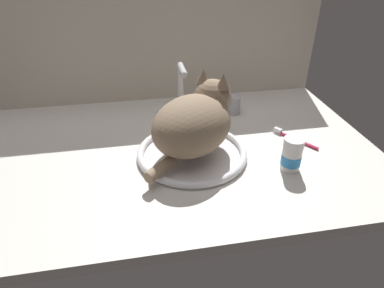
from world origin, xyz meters
TOP-DOWN VIEW (x-y plane):
  - countertop at (0.00, 0.00)cm, footprint 123.00×76.24cm
  - backsplash_wall at (0.00, 39.32)cm, footprint 123.00×2.40cm
  - sink_basin at (4.94, -4.07)cm, footprint 32.33×32.33cm
  - faucet at (4.94, 15.93)cm, footprint 19.37×11.24cm
  - cat at (6.39, -2.62)cm, footprint 32.58×32.55cm
  - pill_bottle at (30.40, -15.24)cm, footprint 5.50×5.50cm
  - metal_jar at (24.60, 20.89)cm, footprint 5.31×5.31cm
  - toothbrush at (38.30, -1.12)cm, footprint 9.55×13.62cm

SIDE VIEW (x-z plane):
  - countertop at x=0.00cm, z-range 0.00..3.00cm
  - toothbrush at x=38.30cm, z-range 2.78..4.48cm
  - sink_basin at x=4.94cm, z-range 2.86..5.02cm
  - metal_jar at x=24.60cm, z-range 3.02..9.56cm
  - pill_bottle at x=30.40cm, z-range 2.66..12.32cm
  - faucet at x=4.94cm, z-range 0.66..22.09cm
  - cat at x=6.39cm, z-range 3.53..24.05cm
  - backsplash_wall at x=0.00cm, z-range 0.00..44.84cm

